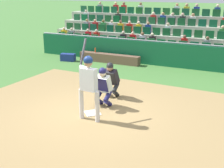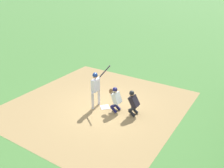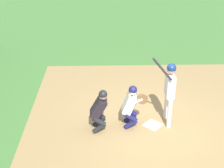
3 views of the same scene
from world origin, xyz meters
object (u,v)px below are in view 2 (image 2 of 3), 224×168
(home_plate_marker, at_px, (105,107))
(batter_at_plate, at_px, (96,86))
(home_plate_umpire, at_px, (133,102))
(catcher_crouching, at_px, (116,98))

(home_plate_marker, distance_m, batter_at_plate, 1.24)
(batter_at_plate, distance_m, home_plate_umpire, 2.03)
(home_plate_marker, bearing_deg, catcher_crouching, -91.59)
(batter_at_plate, xyz_separation_m, catcher_crouching, (0.12, -1.07, -0.45))
(home_plate_marker, distance_m, home_plate_umpire, 1.67)
(home_plate_marker, relative_size, catcher_crouching, 0.34)
(home_plate_marker, distance_m, catcher_crouching, 0.95)
(home_plate_marker, bearing_deg, home_plate_umpire, -85.35)
(batter_at_plate, bearing_deg, catcher_crouching, -83.48)
(home_plate_marker, relative_size, batter_at_plate, 0.20)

